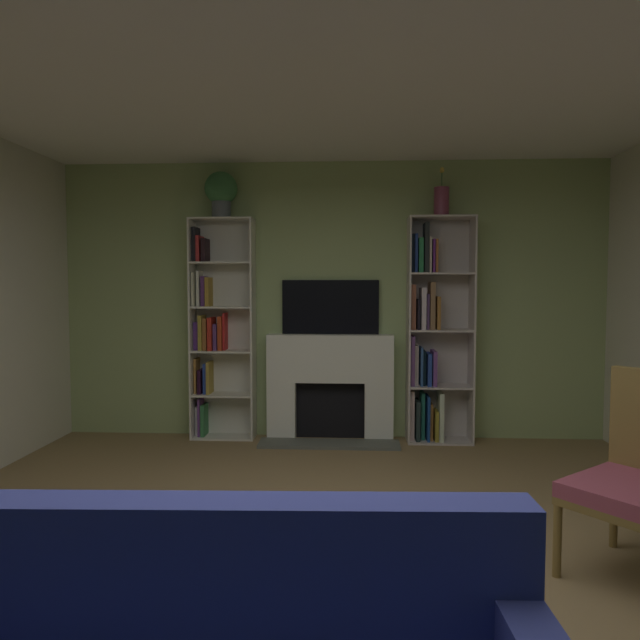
% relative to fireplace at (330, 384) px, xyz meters
% --- Properties ---
extents(ground_plane, '(7.60, 7.60, 0.00)m').
position_rel_fireplace_xyz_m(ground_plane, '(0.00, -3.05, -0.54)').
color(ground_plane, olive).
extents(wall_back_accent, '(5.49, 0.06, 2.74)m').
position_rel_fireplace_xyz_m(wall_back_accent, '(0.00, 0.14, 0.82)').
color(wall_back_accent, '#9AB070').
rests_on(wall_back_accent, ground_plane).
extents(ceiling, '(5.49, 6.46, 0.06)m').
position_rel_fireplace_xyz_m(ceiling, '(0.00, -3.05, 2.22)').
color(ceiling, white).
rests_on(ceiling, wall_back_accent).
extents(fireplace, '(1.33, 0.52, 1.03)m').
position_rel_fireplace_xyz_m(fireplace, '(0.00, 0.00, 0.00)').
color(fireplace, white).
rests_on(fireplace, ground_plane).
extents(tv, '(0.96, 0.06, 0.54)m').
position_rel_fireplace_xyz_m(tv, '(0.00, 0.08, 0.76)').
color(tv, black).
rests_on(tv, fireplace).
extents(bookshelf_left, '(0.62, 0.27, 2.17)m').
position_rel_fireplace_xyz_m(bookshelf_left, '(-1.13, 0.02, 0.53)').
color(bookshelf_left, silver).
rests_on(bookshelf_left, ground_plane).
extents(bookshelf_right, '(0.62, 0.31, 2.17)m').
position_rel_fireplace_xyz_m(bookshelf_right, '(0.98, -0.00, 0.46)').
color(bookshelf_right, beige).
rests_on(bookshelf_right, ground_plane).
extents(potted_plant, '(0.32, 0.32, 0.45)m').
position_rel_fireplace_xyz_m(potted_plant, '(-1.06, -0.04, 1.89)').
color(potted_plant, '#515860').
rests_on(potted_plant, bookshelf_left).
extents(vase_with_flowers, '(0.14, 0.14, 0.47)m').
position_rel_fireplace_xyz_m(vase_with_flowers, '(1.06, -0.04, 1.77)').
color(vase_with_flowers, '#893854').
rests_on(vase_with_flowers, bookshelf_right).
extents(coffee_table, '(0.95, 0.48, 0.46)m').
position_rel_fireplace_xyz_m(coffee_table, '(-0.15, -3.43, -0.15)').
color(coffee_table, olive).
rests_on(coffee_table, ground_plane).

